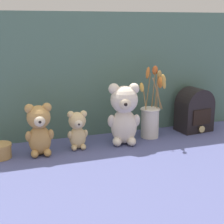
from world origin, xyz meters
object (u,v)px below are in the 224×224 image
vintage_radio (194,110)px  decorative_tin_tall (0,151)px  teddy_bear_large (124,113)px  teddy_bear_medium (39,128)px  flower_vase (151,116)px  teddy_bear_small (77,129)px

vintage_radio → decorative_tin_tall: size_ratio=2.33×
teddy_bear_large → decorative_tin_tall: 0.54m
teddy_bear_large → teddy_bear_medium: teddy_bear_large is taller
teddy_bear_medium → flower_vase: size_ratio=0.64×
flower_vase → decorative_tin_tall: size_ratio=3.62×
teddy_bear_medium → vintage_radio: 0.78m
vintage_radio → decorative_tin_tall: 0.94m
teddy_bear_medium → teddy_bear_large: bearing=2.7°
teddy_bear_medium → decorative_tin_tall: size_ratio=2.32×
teddy_bear_large → teddy_bear_small: bearing=179.2°
teddy_bear_large → teddy_bear_medium: (-0.37, -0.02, -0.03)m
flower_vase → teddy_bear_small: bearing=-174.1°
teddy_bear_large → flower_vase: 0.16m
decorative_tin_tall → vintage_radio: bearing=4.2°
teddy_bear_small → decorative_tin_tall: (-0.32, -0.01, -0.06)m
teddy_bear_small → decorative_tin_tall: teddy_bear_small is taller
teddy_bear_medium → decorative_tin_tall: (-0.16, 0.01, -0.08)m
teddy_bear_small → flower_vase: (0.36, 0.04, 0.01)m
flower_vase → vintage_radio: size_ratio=1.55×
teddy_bear_large → decorative_tin_tall: size_ratio=2.93×
vintage_radio → teddy_bear_medium: bearing=-174.0°
decorative_tin_tall → teddy_bear_small: bearing=1.5°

